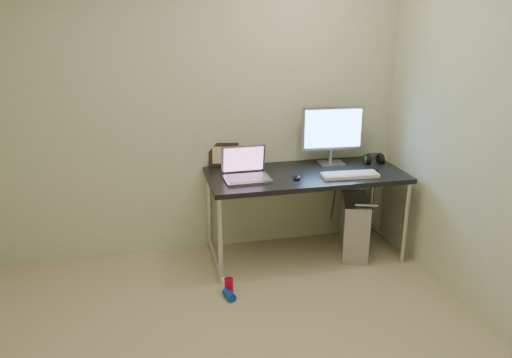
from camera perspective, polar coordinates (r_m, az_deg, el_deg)
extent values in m
cube|color=beige|center=(4.14, -7.07, 7.96)|extent=(3.50, 0.02, 2.50)
cube|color=black|center=(4.12, 5.71, 0.45)|extent=(1.61, 0.71, 0.04)
cylinder|color=silver|center=(3.81, -4.08, -7.19)|extent=(0.04, 0.04, 0.71)
cylinder|color=silver|center=(4.37, -5.37, -3.67)|extent=(0.04, 0.04, 0.71)
cylinder|color=silver|center=(4.29, 16.70, -4.90)|extent=(0.04, 0.04, 0.71)
cylinder|color=silver|center=(4.80, 13.11, -2.02)|extent=(0.04, 0.04, 0.71)
cylinder|color=silver|center=(4.21, -4.67, -8.73)|extent=(0.04, 0.63, 0.04)
cylinder|color=silver|center=(4.64, 14.52, -6.52)|extent=(0.04, 0.63, 0.04)
cube|color=#A9A9AD|center=(4.40, 11.15, -5.29)|extent=(0.35, 0.52, 0.50)
cylinder|color=#9D9EA4|center=(4.13, 12.50, -2.94)|extent=(0.18, 0.08, 0.02)
cylinder|color=#9D9EA4|center=(4.47, 10.35, -1.10)|extent=(0.18, 0.08, 0.02)
cylinder|color=black|center=(4.62, 8.96, -1.95)|extent=(0.01, 0.16, 0.69)
cylinder|color=black|center=(4.65, 10.07, -2.17)|extent=(0.02, 0.11, 0.71)
cylinder|color=#BA052D|center=(3.81, -3.13, -12.13)|extent=(0.07, 0.07, 0.12)
cylinder|color=white|center=(3.83, -3.50, -12.06)|extent=(0.07, 0.07, 0.12)
cylinder|color=#0A3AB0|center=(3.76, -3.07, -13.12)|extent=(0.09, 0.13, 0.06)
cube|color=#9D9EA4|center=(3.91, -0.99, 0.00)|extent=(0.36, 0.26, 0.02)
cube|color=slate|center=(3.91, -1.00, 0.15)|extent=(0.32, 0.22, 0.00)
cube|color=gray|center=(4.00, -1.46, 2.30)|extent=(0.36, 0.06, 0.23)
cube|color=#804874|center=(3.99, -1.44, 2.26)|extent=(0.32, 0.05, 0.20)
cube|color=#9D9EA4|center=(4.36, 8.57, 1.79)|extent=(0.22, 0.17, 0.02)
cylinder|color=#9D9EA4|center=(4.36, 8.52, 2.69)|extent=(0.03, 0.03, 0.12)
cube|color=#9D9EA4|center=(4.29, 8.72, 5.77)|extent=(0.54, 0.07, 0.37)
cube|color=#5199F5|center=(4.27, 8.83, 5.70)|extent=(0.49, 0.04, 0.32)
cube|color=silver|center=(4.06, 10.68, 0.45)|extent=(0.46, 0.18, 0.03)
ellipsoid|color=black|center=(4.23, 13.23, 1.12)|extent=(0.09, 0.13, 0.04)
ellipsoid|color=black|center=(3.95, 4.69, 0.26)|extent=(0.08, 0.11, 0.03)
cylinder|color=black|center=(4.43, 12.59, 2.08)|extent=(0.05, 0.11, 0.10)
cylinder|color=black|center=(4.49, 14.01, 2.17)|extent=(0.05, 0.11, 0.10)
cube|color=black|center=(4.44, 13.35, 2.81)|extent=(0.13, 0.03, 0.01)
cube|color=black|center=(4.24, -3.72, 2.78)|extent=(0.26, 0.13, 0.21)
cylinder|color=silver|center=(4.27, -0.29, 2.14)|extent=(0.01, 0.01, 0.09)
cylinder|color=silver|center=(4.25, -0.29, 2.85)|extent=(0.04, 0.03, 0.04)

